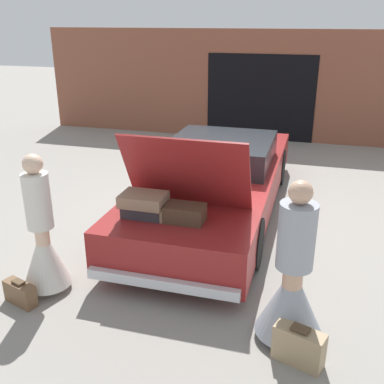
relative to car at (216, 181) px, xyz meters
name	(u,v)px	position (x,y,z in m)	size (l,w,h in m)	color
ground_plane	(216,211)	(0.00, 0.00, -0.55)	(40.00, 40.00, 0.00)	gray
garage_wall_back	(261,86)	(0.00, 5.08, 0.84)	(12.00, 0.14, 2.80)	brown
car	(216,181)	(0.00, 0.00, 0.00)	(1.93, 5.48, 1.77)	maroon
person_left	(43,244)	(-1.42, -2.80, 0.05)	(0.57, 0.57, 1.69)	beige
person_right	(292,287)	(1.42, -2.91, 0.05)	(0.68, 0.68, 1.71)	tan
suitcase_beside_left_person	(20,293)	(-1.55, -3.16, -0.42)	(0.45, 0.27, 0.30)	brown
suitcase_beside_right_person	(299,346)	(1.55, -3.26, -0.37)	(0.51, 0.33, 0.40)	#9E8460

